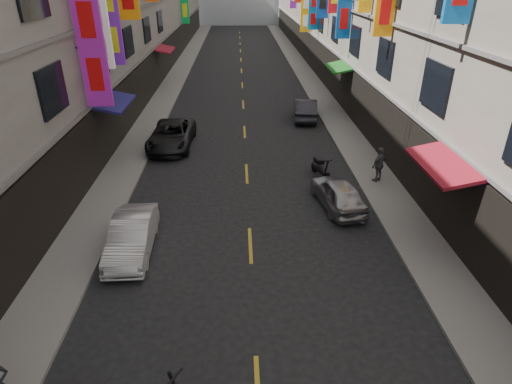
{
  "coord_description": "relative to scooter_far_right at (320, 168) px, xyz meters",
  "views": [
    {
      "loc": [
        -0.31,
        5.5,
        8.52
      ],
      "look_at": [
        0.01,
        13.29,
        4.52
      ],
      "focal_mm": 30.0,
      "sensor_mm": 36.0,
      "label": 1
    }
  ],
  "objects": [
    {
      "name": "pedestrian_rfar",
      "position": [
        2.47,
        -0.77,
        0.48
      ],
      "size": [
        1.07,
        0.99,
        1.6
      ],
      "primitive_type": "imported",
      "rotation": [
        0.0,
        0.0,
        3.78
      ],
      "color": "#5B5B5E",
      "rests_on": "sidewalk_right"
    },
    {
      "name": "sidewalk_left",
      "position": [
        -9.42,
        18.51,
        -0.38
      ],
      "size": [
        2.0,
        90.0,
        0.12
      ],
      "primitive_type": "cube",
      "color": "slate",
      "rests_on": "ground"
    },
    {
      "name": "scooter_far_right",
      "position": [
        0.0,
        0.0,
        0.0
      ],
      "size": [
        0.71,
        1.77,
        1.14
      ],
      "rotation": [
        0.0,
        0.0,
        3.4
      ],
      "color": "black",
      "rests_on": "ground"
    },
    {
      "name": "sidewalk_right",
      "position": [
        2.58,
        18.51,
        -0.38
      ],
      "size": [
        2.0,
        90.0,
        0.12
      ],
      "primitive_type": "cube",
      "color": "slate",
      "rests_on": "ground"
    },
    {
      "name": "car_right_mid",
      "position": [
        0.21,
        -2.86,
        0.16
      ],
      "size": [
        1.97,
        3.72,
        1.21
      ],
      "primitive_type": "imported",
      "rotation": [
        0.0,
        0.0,
        3.3
      ],
      "color": "#A5A5A9",
      "rests_on": "ground"
    },
    {
      "name": "street_awnings",
      "position": [
        -4.68,
        2.51,
        2.56
      ],
      "size": [
        13.99,
        35.2,
        0.41
      ],
      "color": "#15501A",
      "rests_on": "ground"
    },
    {
      "name": "car_left_mid",
      "position": [
        -7.42,
        -5.7,
        0.17
      ],
      "size": [
        1.4,
        3.77,
        1.23
      ],
      "primitive_type": "imported",
      "rotation": [
        0.0,
        0.0,
        0.03
      ],
      "color": "silver",
      "rests_on": "ground"
    },
    {
      "name": "car_left_far",
      "position": [
        -7.42,
        4.23,
        0.22
      ],
      "size": [
        2.35,
        4.83,
        1.32
      ],
      "primitive_type": "imported",
      "rotation": [
        0.0,
        0.0,
        -0.03
      ],
      "color": "black",
      "rests_on": "ground"
    },
    {
      "name": "car_right_far",
      "position": [
        0.58,
        8.94,
        0.21
      ],
      "size": [
        1.85,
        4.11,
        1.31
      ],
      "primitive_type": "imported",
      "rotation": [
        0.0,
        0.0,
        3.02
      ],
      "color": "#28272F",
      "rests_on": "ground"
    },
    {
      "name": "lane_markings",
      "position": [
        -3.42,
        15.51,
        -0.44
      ],
      "size": [
        0.12,
        80.2,
        0.01
      ],
      "color": "gold",
      "rests_on": "ground"
    }
  ]
}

